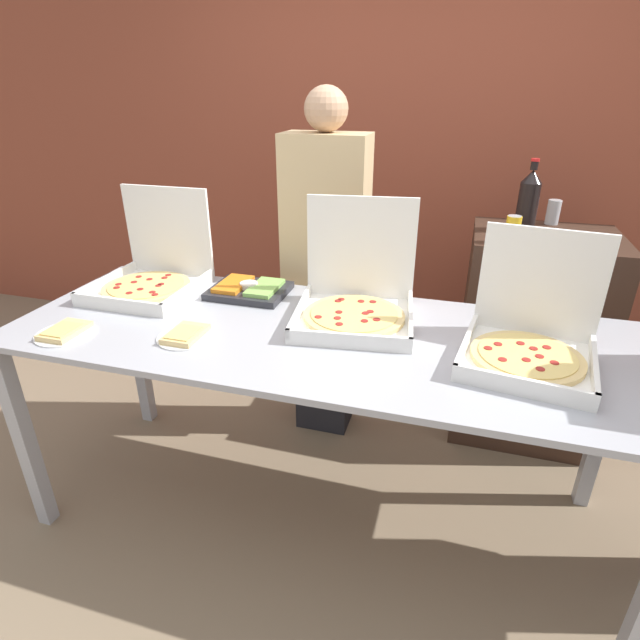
{
  "coord_description": "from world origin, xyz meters",
  "views": [
    {
      "loc": [
        0.47,
        -1.62,
        1.76
      ],
      "look_at": [
        0.0,
        0.0,
        0.96
      ],
      "focal_mm": 28.0,
      "sensor_mm": 36.0,
      "label": 1
    }
  ],
  "objects_px": {
    "pizza_box_near_right": "(530,338)",
    "paper_plate_front_left": "(65,332)",
    "paper_plate_front_right": "(186,335)",
    "soda_can_silver": "(553,212)",
    "pizza_box_far_left": "(356,298)",
    "person_guest_cap": "(325,270)",
    "veggie_tray": "(249,289)",
    "soda_can_colored": "(513,229)",
    "pizza_box_far_right": "(152,273)",
    "soda_bottle": "(528,200)"
  },
  "relations": [
    {
      "from": "paper_plate_front_right",
      "to": "soda_can_silver",
      "type": "bearing_deg",
      "value": 44.38
    },
    {
      "from": "veggie_tray",
      "to": "person_guest_cap",
      "type": "xyz_separation_m",
      "value": [
        0.25,
        0.37,
        -0.01
      ]
    },
    {
      "from": "soda_can_silver",
      "to": "person_guest_cap",
      "type": "distance_m",
      "value": 1.21
    },
    {
      "from": "person_guest_cap",
      "to": "pizza_box_far_left",
      "type": "bearing_deg",
      "value": 118.65
    },
    {
      "from": "pizza_box_near_right",
      "to": "soda_can_colored",
      "type": "xyz_separation_m",
      "value": [
        -0.05,
        0.73,
        0.19
      ]
    },
    {
      "from": "paper_plate_front_right",
      "to": "person_guest_cap",
      "type": "bearing_deg",
      "value": 70.21
    },
    {
      "from": "paper_plate_front_right",
      "to": "soda_can_colored",
      "type": "distance_m",
      "value": 1.5
    },
    {
      "from": "soda_can_colored",
      "to": "soda_can_silver",
      "type": "bearing_deg",
      "value": 62.44
    },
    {
      "from": "pizza_box_far_left",
      "to": "person_guest_cap",
      "type": "height_order",
      "value": "person_guest_cap"
    },
    {
      "from": "paper_plate_front_right",
      "to": "person_guest_cap",
      "type": "relative_size",
      "value": 0.12
    },
    {
      "from": "pizza_box_far_right",
      "to": "paper_plate_front_right",
      "type": "bearing_deg",
      "value": -45.7
    },
    {
      "from": "soda_bottle",
      "to": "pizza_box_far_right",
      "type": "bearing_deg",
      "value": -154.44
    },
    {
      "from": "soda_bottle",
      "to": "veggie_tray",
      "type": "bearing_deg",
      "value": -148.88
    },
    {
      "from": "pizza_box_far_right",
      "to": "soda_bottle",
      "type": "relative_size",
      "value": 1.33
    },
    {
      "from": "paper_plate_front_left",
      "to": "pizza_box_far_left",
      "type": "bearing_deg",
      "value": 24.74
    },
    {
      "from": "soda_can_colored",
      "to": "paper_plate_front_right",
      "type": "bearing_deg",
      "value": -141.31
    },
    {
      "from": "pizza_box_near_right",
      "to": "paper_plate_front_left",
      "type": "relative_size",
      "value": 2.23
    },
    {
      "from": "soda_can_colored",
      "to": "soda_bottle",
      "type": "bearing_deg",
      "value": 74.03
    },
    {
      "from": "soda_bottle",
      "to": "soda_can_colored",
      "type": "xyz_separation_m",
      "value": [
        -0.07,
        -0.25,
        -0.09
      ]
    },
    {
      "from": "pizza_box_far_left",
      "to": "soda_can_silver",
      "type": "relative_size",
      "value": 4.19
    },
    {
      "from": "paper_plate_front_left",
      "to": "soda_bottle",
      "type": "xyz_separation_m",
      "value": [
        1.67,
        1.27,
        0.33
      ]
    },
    {
      "from": "pizza_box_near_right",
      "to": "soda_bottle",
      "type": "xyz_separation_m",
      "value": [
        0.02,
        0.97,
        0.27
      ]
    },
    {
      "from": "paper_plate_front_left",
      "to": "soda_bottle",
      "type": "height_order",
      "value": "soda_bottle"
    },
    {
      "from": "pizza_box_far_left",
      "to": "soda_can_colored",
      "type": "distance_m",
      "value": 0.84
    },
    {
      "from": "pizza_box_far_right",
      "to": "soda_can_colored",
      "type": "height_order",
      "value": "pizza_box_far_right"
    },
    {
      "from": "pizza_box_near_right",
      "to": "soda_bottle",
      "type": "bearing_deg",
      "value": 96.89
    },
    {
      "from": "paper_plate_front_right",
      "to": "pizza_box_far_left",
      "type": "bearing_deg",
      "value": 32.87
    },
    {
      "from": "pizza_box_far_right",
      "to": "veggie_tray",
      "type": "relative_size",
      "value": 1.35
    },
    {
      "from": "paper_plate_front_left",
      "to": "soda_can_silver",
      "type": "distance_m",
      "value": 2.34
    },
    {
      "from": "pizza_box_far_left",
      "to": "person_guest_cap",
      "type": "distance_m",
      "value": 0.55
    },
    {
      "from": "soda_can_colored",
      "to": "paper_plate_front_left",
      "type": "bearing_deg",
      "value": -147.35
    },
    {
      "from": "pizza_box_far_left",
      "to": "paper_plate_front_right",
      "type": "relative_size",
      "value": 2.44
    },
    {
      "from": "soda_can_silver",
      "to": "person_guest_cap",
      "type": "bearing_deg",
      "value": -154.74
    },
    {
      "from": "veggie_tray",
      "to": "soda_bottle",
      "type": "bearing_deg",
      "value": 31.12
    },
    {
      "from": "veggie_tray",
      "to": "soda_can_colored",
      "type": "bearing_deg",
      "value": 22.64
    },
    {
      "from": "pizza_box_far_right",
      "to": "soda_bottle",
      "type": "height_order",
      "value": "soda_bottle"
    },
    {
      "from": "paper_plate_front_left",
      "to": "pizza_box_far_right",
      "type": "bearing_deg",
      "value": 83.59
    },
    {
      "from": "paper_plate_front_right",
      "to": "veggie_tray",
      "type": "relative_size",
      "value": 0.64
    },
    {
      "from": "soda_can_silver",
      "to": "person_guest_cap",
      "type": "height_order",
      "value": "person_guest_cap"
    },
    {
      "from": "soda_bottle",
      "to": "person_guest_cap",
      "type": "height_order",
      "value": "person_guest_cap"
    },
    {
      "from": "paper_plate_front_right",
      "to": "soda_bottle",
      "type": "bearing_deg",
      "value": 43.75
    },
    {
      "from": "paper_plate_front_right",
      "to": "soda_can_silver",
      "type": "relative_size",
      "value": 1.72
    },
    {
      "from": "soda_can_colored",
      "to": "pizza_box_far_left",
      "type": "bearing_deg",
      "value": -136.56
    },
    {
      "from": "pizza_box_far_left",
      "to": "veggie_tray",
      "type": "height_order",
      "value": "pizza_box_far_left"
    },
    {
      "from": "pizza_box_far_right",
      "to": "pizza_box_near_right",
      "type": "distance_m",
      "value": 1.61
    },
    {
      "from": "pizza_box_far_left",
      "to": "soda_can_colored",
      "type": "xyz_separation_m",
      "value": [
        0.59,
        0.56,
        0.18
      ]
    },
    {
      "from": "pizza_box_far_right",
      "to": "person_guest_cap",
      "type": "xyz_separation_m",
      "value": [
        0.69,
        0.44,
        -0.07
      ]
    },
    {
      "from": "pizza_box_near_right",
      "to": "soda_can_silver",
      "type": "bearing_deg",
      "value": 89.79
    },
    {
      "from": "paper_plate_front_right",
      "to": "veggie_tray",
      "type": "xyz_separation_m",
      "value": [
        0.05,
        0.46,
        0.01
      ]
    },
    {
      "from": "paper_plate_front_right",
      "to": "paper_plate_front_left",
      "type": "height_order",
      "value": "same"
    }
  ]
}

